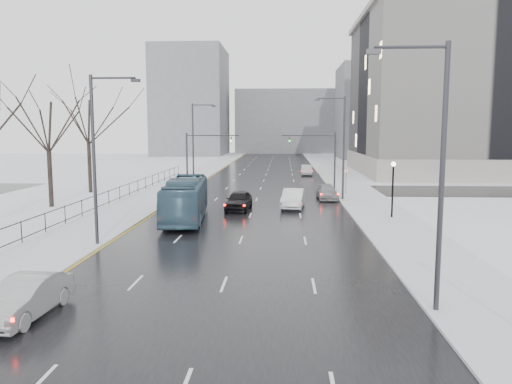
% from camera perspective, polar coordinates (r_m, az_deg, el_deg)
% --- Properties ---
extents(road, '(16.00, 150.00, 0.04)m').
position_cam_1_polar(road, '(68.83, 0.96, 1.46)').
color(road, black).
rests_on(road, ground).
extents(cross_road, '(130.00, 10.00, 0.04)m').
position_cam_1_polar(cross_road, '(56.91, 0.49, 0.25)').
color(cross_road, black).
rests_on(cross_road, ground).
extents(sidewalk_left, '(5.00, 150.00, 0.16)m').
position_cam_1_polar(sidewalk_left, '(70.01, -7.67, 1.54)').
color(sidewalk_left, silver).
rests_on(sidewalk_left, ground).
extents(sidewalk_right, '(5.00, 150.00, 0.16)m').
position_cam_1_polar(sidewalk_right, '(69.22, 9.68, 1.44)').
color(sidewalk_right, silver).
rests_on(sidewalk_right, ground).
extents(park_strip, '(14.00, 150.00, 0.12)m').
position_cam_1_polar(park_strip, '(72.40, -15.07, 1.53)').
color(park_strip, white).
rests_on(park_strip, ground).
extents(tree_park_d, '(8.75, 8.75, 12.50)m').
position_cam_1_polar(tree_park_d, '(47.59, -22.30, -1.69)').
color(tree_park_d, black).
rests_on(tree_park_d, ground).
extents(tree_park_e, '(9.45, 9.45, 13.50)m').
position_cam_1_polar(tree_park_e, '(56.84, -18.36, -0.15)').
color(tree_park_e, black).
rests_on(tree_park_e, ground).
extents(iron_fence, '(0.06, 70.00, 1.30)m').
position_cam_1_polar(iron_fence, '(41.92, -18.77, -1.42)').
color(iron_fence, black).
rests_on(iron_fence, sidewalk_left).
extents(streetlight_r_near, '(2.95, 0.25, 10.00)m').
position_cam_1_polar(streetlight_r_near, '(19.29, 19.89, 2.93)').
color(streetlight_r_near, '#2D2D33').
rests_on(streetlight_r_near, ground).
extents(streetlight_r_mid, '(2.95, 0.25, 10.00)m').
position_cam_1_polar(streetlight_r_mid, '(48.77, 9.73, 5.58)').
color(streetlight_r_mid, '#2D2D33').
rests_on(streetlight_r_mid, ground).
extents(streetlight_l_near, '(2.95, 0.25, 10.00)m').
position_cam_1_polar(streetlight_l_near, '(30.44, -17.66, 4.43)').
color(streetlight_l_near, '#2D2D33').
rests_on(streetlight_l_near, ground).
extents(streetlight_l_far, '(2.95, 0.25, 10.00)m').
position_cam_1_polar(streetlight_l_far, '(61.40, -7.00, 5.94)').
color(streetlight_l_far, '#2D2D33').
rests_on(streetlight_l_far, ground).
extents(lamppost_r_mid, '(0.36, 0.36, 4.28)m').
position_cam_1_polar(lamppost_r_mid, '(39.54, 15.38, 1.18)').
color(lamppost_r_mid, black).
rests_on(lamppost_r_mid, sidewalk_right).
extents(mast_signal_right, '(6.10, 0.33, 6.50)m').
position_cam_1_polar(mast_signal_right, '(56.70, 7.93, 4.30)').
color(mast_signal_right, '#2D2D33').
rests_on(mast_signal_right, ground).
extents(mast_signal_left, '(6.10, 0.33, 6.50)m').
position_cam_1_polar(mast_signal_left, '(57.37, -6.85, 4.35)').
color(mast_signal_left, '#2D2D33').
rests_on(mast_signal_left, ground).
extents(no_uturn_sign, '(0.60, 0.06, 2.70)m').
position_cam_1_polar(no_uturn_sign, '(53.05, 10.27, 2.10)').
color(no_uturn_sign, '#2D2D33').
rests_on(no_uturn_sign, sidewalk_right).
extents(civic_building, '(41.00, 31.00, 24.80)m').
position_cam_1_polar(civic_building, '(86.81, 25.41, 9.36)').
color(civic_building, gray).
rests_on(civic_building, ground).
extents(bldg_far_right, '(24.00, 20.00, 22.00)m').
position_cam_1_polar(bldg_far_right, '(126.08, 14.94, 8.82)').
color(bldg_far_right, slate).
rests_on(bldg_far_right, ground).
extents(bldg_far_left, '(18.00, 22.00, 28.00)m').
position_cam_1_polar(bldg_far_left, '(135.87, -7.41, 10.14)').
color(bldg_far_left, slate).
rests_on(bldg_far_left, ground).
extents(bldg_far_center, '(30.00, 18.00, 18.00)m').
position_cam_1_polar(bldg_far_center, '(148.45, 3.72, 8.00)').
color(bldg_far_center, slate).
rests_on(bldg_far_center, ground).
extents(sedan_left_near, '(1.85, 4.61, 1.49)m').
position_cam_1_polar(sedan_left_near, '(20.47, -24.85, -10.90)').
color(sedan_left_near, '#97999B').
rests_on(sedan_left_near, road).
extents(bus, '(3.73, 11.56, 3.16)m').
position_cam_1_polar(bus, '(38.31, -8.04, -0.80)').
color(bus, '#37566B').
rests_on(bus, road).
extents(sedan_center_near, '(2.28, 4.97, 1.65)m').
position_cam_1_polar(sedan_center_near, '(42.62, -1.97, -0.96)').
color(sedan_center_near, black).
rests_on(sedan_center_near, road).
extents(sedan_right_near, '(2.34, 5.25, 1.68)m').
position_cam_1_polar(sedan_right_near, '(43.79, 4.28, -0.74)').
color(sedan_right_near, white).
rests_on(sedan_right_near, road).
extents(sedan_right_far, '(2.11, 4.72, 1.34)m').
position_cam_1_polar(sedan_right_far, '(49.60, 8.11, -0.05)').
color(sedan_right_far, gray).
rests_on(sedan_right_far, road).
extents(sedan_right_distant, '(1.77, 4.68, 1.52)m').
position_cam_1_polar(sedan_right_distant, '(75.39, 5.82, 2.52)').
color(sedan_right_distant, '#A8A7AB').
rests_on(sedan_right_distant, road).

